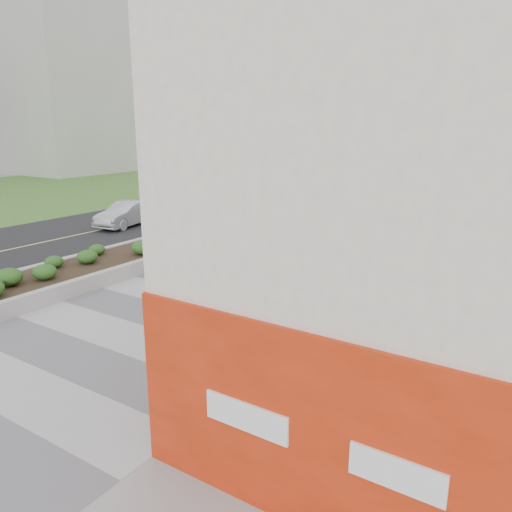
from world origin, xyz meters
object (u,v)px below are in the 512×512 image
at_px(skateboarder, 261,270).
at_px(car_silver, 127,214).
at_px(traffic_signal_near, 257,171).
at_px(traffic_signal_far, 143,165).
at_px(planter, 159,246).
at_px(car_dark, 196,201).

bearing_deg(skateboarder, car_silver, 164.94).
distance_m(traffic_signal_near, skateboarder, 14.86).
bearing_deg(skateboarder, traffic_signal_near, 132.66).
xyz_separation_m(traffic_signal_far, car_silver, (4.85, -6.17, -2.07)).
bearing_deg(planter, skateboarder, -15.47).
height_order(traffic_signal_far, car_dark, traffic_signal_far).
bearing_deg(car_dark, traffic_signal_near, 5.56).
height_order(traffic_signal_near, car_dark, traffic_signal_near).
distance_m(traffic_signal_near, car_silver, 8.23).
xyz_separation_m(traffic_signal_far, car_dark, (4.78, -0.12, -2.14)).
height_order(traffic_signal_far, car_silver, traffic_signal_far).
distance_m(planter, skateboarder, 6.67).
height_order(planter, skateboarder, skateboarder).
xyz_separation_m(traffic_signal_near, skateboarder, (8.15, -12.28, -1.95)).
relative_size(planter, skateboarder, 11.26).
relative_size(traffic_signal_near, skateboarder, 2.63).
bearing_deg(traffic_signal_near, car_silver, -123.09).
bearing_deg(skateboarder, planter, 173.63).
xyz_separation_m(planter, skateboarder, (6.42, -1.78, 0.39)).
height_order(car_silver, car_dark, car_silver).
xyz_separation_m(planter, traffic_signal_far, (-10.93, 10.00, 2.34)).
xyz_separation_m(planter, car_dark, (-6.15, 9.88, 0.20)).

